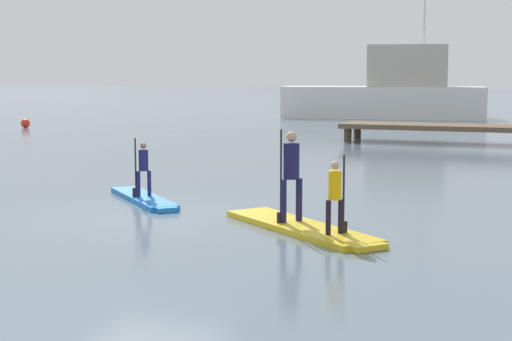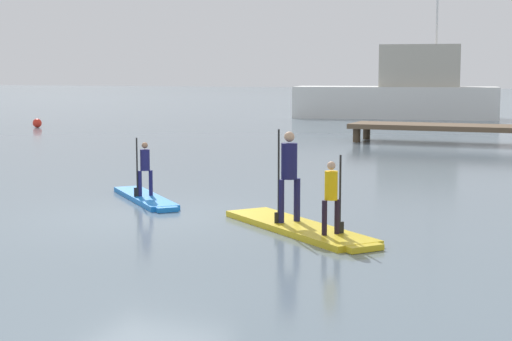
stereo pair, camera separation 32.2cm
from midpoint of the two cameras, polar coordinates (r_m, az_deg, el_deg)
The scene contains 9 objects.
ground_plane at distance 14.89m, azimuth -7.93°, elevation -3.13°, with size 240.00×240.00×0.00m, color slate.
paddleboard_near at distance 16.52m, azimuth -8.40°, elevation -1.97°, with size 2.53×2.50×0.10m.
paddler_child_solo at distance 16.43m, azimuth -8.49°, elevation 0.30°, with size 0.31×0.31×1.18m.
paddleboard_far at distance 13.32m, azimuth 2.57°, elevation -4.04°, with size 3.30×2.83×0.10m.
paddler_adult at distance 13.45m, azimuth 1.78°, elevation 0.01°, with size 0.37×0.41×1.55m.
paddler_child_front at distance 12.49m, azimuth 4.85°, elevation -1.60°, with size 0.30×0.34×1.22m.
fishing_boat_white_large at distance 46.70m, azimuth 9.14°, elevation 5.43°, with size 11.61×5.26×11.58m.
floating_dock at distance 30.34m, azimuth 13.38°, elevation 2.94°, with size 8.09×2.07×0.68m.
mooring_buoy_near at distance 39.37m, azimuth -16.09°, elevation 3.19°, with size 0.42×0.42×0.42m, color red.
Camera 1 is at (6.95, -12.89, 2.58)m, focal length 57.05 mm.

